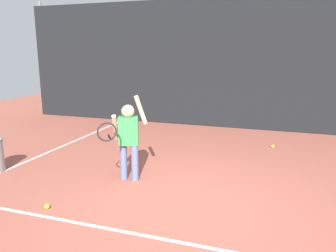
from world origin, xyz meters
The scene contains 10 objects.
ground_plane centered at (0.00, 0.00, 0.00)m, with size 20.00×20.00×0.00m, color #9E5142.
court_line_baseline centered at (0.00, -0.85, 0.00)m, with size 9.00×0.05×0.00m, color white.
court_line_sideline centered at (-3.28, 1.00, 0.00)m, with size 0.05×9.00×0.00m, color white.
back_fence_windscreen centered at (0.00, 4.85, 1.68)m, with size 12.42×0.08×3.36m, color black.
fence_post_0 centered at (-6.06, 4.91, 1.75)m, with size 0.09×0.09×3.51m, color slate.
fence_post_1 centered at (-2.02, 4.91, 1.75)m, with size 0.09×0.09×3.51m, color slate.
fence_post_2 centered at (2.02, 4.91, 1.75)m, with size 0.09×0.09×3.51m, color slate.
tennis_player centered at (-1.09, 0.57, 0.73)m, with size 0.55×0.75×1.35m.
tennis_ball_0 centered at (-1.67, -0.67, 0.03)m, with size 0.07×0.07×0.07m, color #CCE033.
tennis_ball_2 centered at (1.03, 3.18, 0.03)m, with size 0.07×0.07×0.07m, color #CCE033.
Camera 1 is at (1.07, -3.86, 1.98)m, focal length 35.08 mm.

